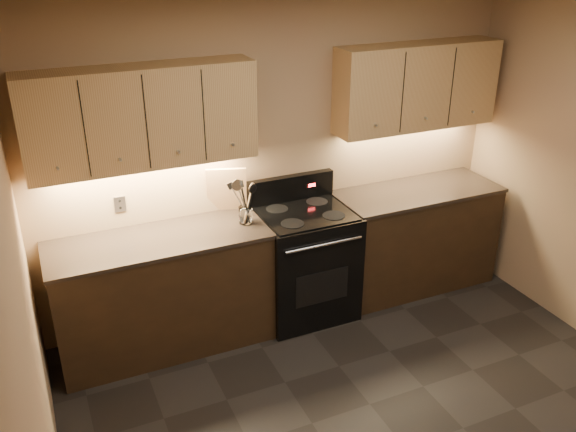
# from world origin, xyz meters

# --- Properties ---
(ceiling) EXTENTS (4.00, 4.00, 0.00)m
(ceiling) POSITION_xyz_m (0.00, 0.00, 2.60)
(ceiling) COLOR silver
(ceiling) RESTS_ON wall_back
(wall_back) EXTENTS (4.00, 0.04, 2.60)m
(wall_back) POSITION_xyz_m (0.00, 2.00, 1.30)
(wall_back) COLOR #9B855B
(wall_back) RESTS_ON ground
(wall_left) EXTENTS (0.04, 4.00, 2.60)m
(wall_left) POSITION_xyz_m (-2.00, 0.00, 1.30)
(wall_left) COLOR #9B855B
(wall_left) RESTS_ON ground
(counter_left) EXTENTS (1.62, 0.62, 0.93)m
(counter_left) POSITION_xyz_m (-1.10, 1.70, 0.47)
(counter_left) COLOR black
(counter_left) RESTS_ON ground
(counter_right) EXTENTS (1.46, 0.62, 0.93)m
(counter_right) POSITION_xyz_m (1.18, 1.70, 0.47)
(counter_right) COLOR black
(counter_right) RESTS_ON ground
(stove) EXTENTS (0.76, 0.68, 1.14)m
(stove) POSITION_xyz_m (0.08, 1.68, 0.48)
(stove) COLOR black
(stove) RESTS_ON ground
(upper_cab_left) EXTENTS (1.60, 0.30, 0.70)m
(upper_cab_left) POSITION_xyz_m (-1.10, 1.85, 1.80)
(upper_cab_left) COLOR tan
(upper_cab_left) RESTS_ON wall_back
(upper_cab_right) EXTENTS (1.44, 0.30, 0.70)m
(upper_cab_right) POSITION_xyz_m (1.18, 1.85, 1.80)
(upper_cab_right) COLOR tan
(upper_cab_right) RESTS_ON wall_back
(outlet_plate) EXTENTS (0.08, 0.01, 0.12)m
(outlet_plate) POSITION_xyz_m (-1.30, 1.99, 1.12)
(outlet_plate) COLOR #B2B5BA
(outlet_plate) RESTS_ON wall_back
(utensil_crock) EXTENTS (0.14, 0.14, 0.13)m
(utensil_crock) POSITION_xyz_m (-0.42, 1.69, 0.99)
(utensil_crock) COLOR white
(utensil_crock) RESTS_ON counter_left
(cutting_board) EXTENTS (0.33, 0.21, 0.39)m
(cutting_board) POSITION_xyz_m (-0.48, 1.94, 1.12)
(cutting_board) COLOR tan
(cutting_board) RESTS_ON counter_left
(wooden_spoon) EXTENTS (0.17, 0.13, 0.30)m
(wooden_spoon) POSITION_xyz_m (-0.44, 1.67, 1.10)
(wooden_spoon) COLOR tan
(wooden_spoon) RESTS_ON utensil_crock
(black_spoon) EXTENTS (0.09, 0.17, 0.35)m
(black_spoon) POSITION_xyz_m (-0.42, 1.70, 1.12)
(black_spoon) COLOR black
(black_spoon) RESTS_ON utensil_crock
(black_turner) EXTENTS (0.13, 0.16, 0.35)m
(black_turner) POSITION_xyz_m (-0.41, 1.66, 1.11)
(black_turner) COLOR black
(black_turner) RESTS_ON utensil_crock
(steel_spatula) EXTENTS (0.25, 0.14, 0.37)m
(steel_spatula) POSITION_xyz_m (-0.38, 1.69, 1.13)
(steel_spatula) COLOR silver
(steel_spatula) RESTS_ON utensil_crock
(steel_skimmer) EXTENTS (0.17, 0.12, 0.36)m
(steel_skimmer) POSITION_xyz_m (-0.40, 1.66, 1.11)
(steel_skimmer) COLOR silver
(steel_skimmer) RESTS_ON utensil_crock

